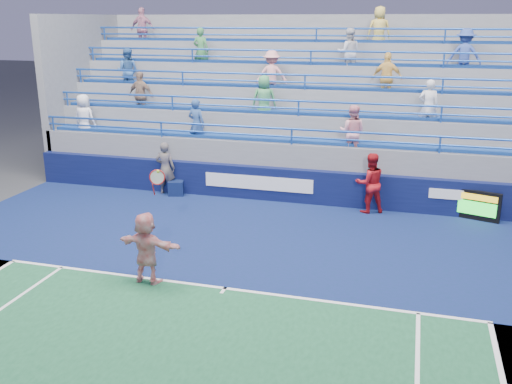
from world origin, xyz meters
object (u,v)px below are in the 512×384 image
(tennis_player, at_px, (146,248))
(ball_girl, at_px, (370,183))
(serve_speed_board, at_px, (478,206))
(judge_chair, at_px, (176,187))
(line_judge, at_px, (165,168))

(tennis_player, xyz_separation_m, ball_girl, (4.34, 6.27, 0.10))
(serve_speed_board, height_order, ball_girl, ball_girl)
(tennis_player, bearing_deg, judge_chair, 107.87)
(judge_chair, distance_m, ball_girl, 6.41)
(tennis_player, bearing_deg, line_judge, 110.84)
(ball_girl, bearing_deg, judge_chair, -24.30)
(serve_speed_board, xyz_separation_m, tennis_player, (-7.47, -6.40, 0.38))
(line_judge, bearing_deg, ball_girl, 174.39)
(line_judge, distance_m, ball_girl, 6.75)
(serve_speed_board, bearing_deg, judge_chair, -179.59)
(judge_chair, relative_size, tennis_player, 0.33)
(line_judge, xyz_separation_m, ball_girl, (6.75, -0.07, 0.03))
(ball_girl, bearing_deg, line_judge, -24.35)
(judge_chair, bearing_deg, tennis_player, -72.13)
(serve_speed_board, bearing_deg, tennis_player, -139.42)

